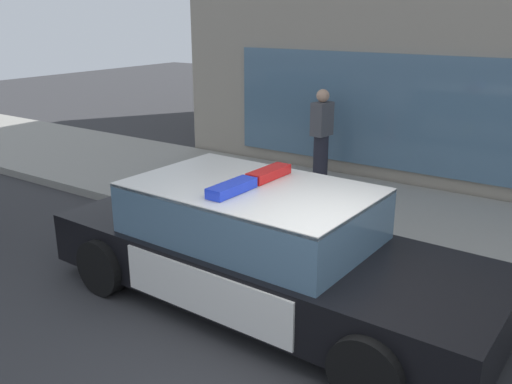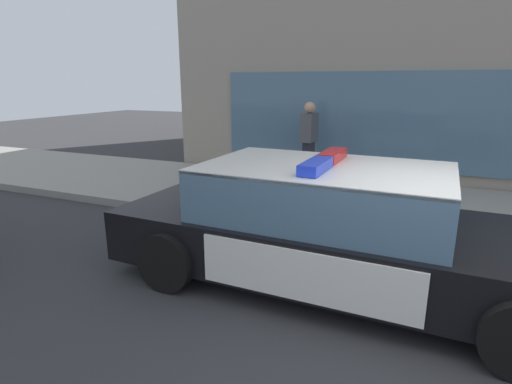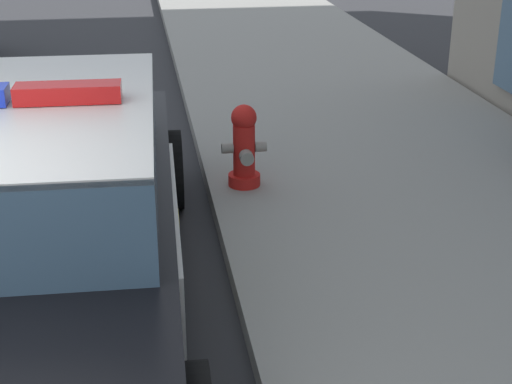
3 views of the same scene
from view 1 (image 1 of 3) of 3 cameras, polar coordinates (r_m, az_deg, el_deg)
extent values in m
plane|color=#303033|center=(5.48, 8.01, -17.82)|extent=(48.00, 48.00, 0.00)
cube|color=gray|center=(8.67, 19.55, -4.12)|extent=(48.00, 3.58, 0.15)
cube|color=black|center=(6.28, 1.04, -7.35)|extent=(5.20, 2.04, 0.60)
cube|color=silver|center=(5.53, 15.36, -9.87)|extent=(1.80, 1.90, 0.05)
cube|color=silver|center=(7.32, -10.59, -2.48)|extent=(1.49, 1.89, 0.05)
cube|color=silver|center=(7.07, 4.82, -4.42)|extent=(2.16, 0.09, 0.51)
cube|color=silver|center=(5.67, -5.49, -10.41)|extent=(2.16, 0.09, 0.51)
cube|color=yellow|center=(7.08, 4.89, -4.38)|extent=(0.22, 0.02, 0.26)
cube|color=slate|center=(6.17, -0.50, -2.08)|extent=(2.72, 1.78, 0.60)
cube|color=silver|center=(6.08, -0.51, 0.49)|extent=(2.72, 1.78, 0.04)
cube|color=red|center=(6.32, 1.33, 1.94)|extent=(0.22, 0.65, 0.11)
cube|color=blue|center=(5.80, -2.51, 0.42)|extent=(0.22, 0.65, 0.11)
cylinder|color=black|center=(6.47, 18.64, -9.15)|extent=(0.69, 0.24, 0.68)
cylinder|color=black|center=(4.93, 11.41, -17.76)|extent=(0.69, 0.24, 0.68)
cylinder|color=black|center=(7.99, -5.06, -2.92)|extent=(0.69, 0.24, 0.68)
cylinder|color=black|center=(6.81, -15.60, -7.44)|extent=(0.69, 0.24, 0.68)
cylinder|color=red|center=(8.54, -2.45, -2.47)|extent=(0.28, 0.28, 0.10)
cylinder|color=red|center=(8.45, -2.48, -0.72)|extent=(0.19, 0.19, 0.45)
sphere|color=red|center=(8.36, -2.51, 1.17)|extent=(0.22, 0.22, 0.22)
cylinder|color=gray|center=(8.33, -2.51, 1.67)|extent=(0.06, 0.06, 0.05)
cylinder|color=gray|center=(8.33, -3.08, -0.84)|extent=(0.09, 0.10, 0.09)
cylinder|color=gray|center=(8.55, -1.90, -0.32)|extent=(0.09, 0.10, 0.09)
cylinder|color=gray|center=(8.37, -1.65, -1.02)|extent=(0.10, 0.12, 0.12)
cylinder|color=#23232D|center=(10.54, 6.69, 3.58)|extent=(0.28, 0.28, 0.85)
cube|color=#4C4C51|center=(10.39, 6.84, 7.50)|extent=(0.31, 0.43, 0.62)
sphere|color=tan|center=(10.32, 6.93, 9.85)|extent=(0.24, 0.24, 0.24)
camera|label=2|loc=(2.50, -41.88, -8.56)|focal=28.48mm
camera|label=3|loc=(5.70, 48.67, 6.76)|focal=53.96mm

